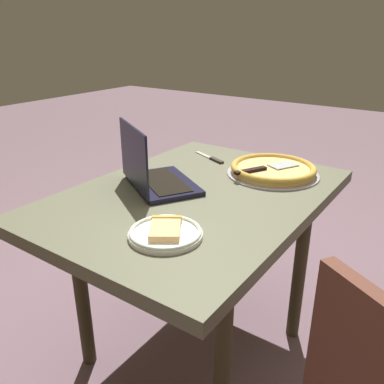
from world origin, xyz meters
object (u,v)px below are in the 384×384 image
object	(u,v)px
laptop	(153,174)
pizza_plate	(165,232)
dining_table	(196,212)
pizza_tray	(273,170)
table_knife	(212,158)

from	to	relation	value
laptop	pizza_plate	bearing A→B (deg)	-134.67
dining_table	pizza_tray	world-z (taller)	pizza_tray
dining_table	pizza_tray	bearing A→B (deg)	-24.44
dining_table	pizza_plate	size ratio (longest dim) A/B	5.29
pizza_tray	table_knife	distance (m)	0.32
laptop	pizza_tray	distance (m)	0.49
dining_table	laptop	world-z (taller)	laptop
pizza_plate	table_knife	xyz separation A→B (m)	(0.69, 0.28, -0.01)
dining_table	laptop	bearing A→B (deg)	109.54
dining_table	table_knife	xyz separation A→B (m)	(0.36, 0.16, 0.08)
pizza_plate	pizza_tray	distance (m)	0.66
pizza_plate	table_knife	size ratio (longest dim) A/B	1.08
dining_table	laptop	xyz separation A→B (m)	(-0.05, 0.15, 0.13)
pizza_tray	table_knife	world-z (taller)	pizza_tray
pizza_plate	pizza_tray	bearing A→B (deg)	-2.84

